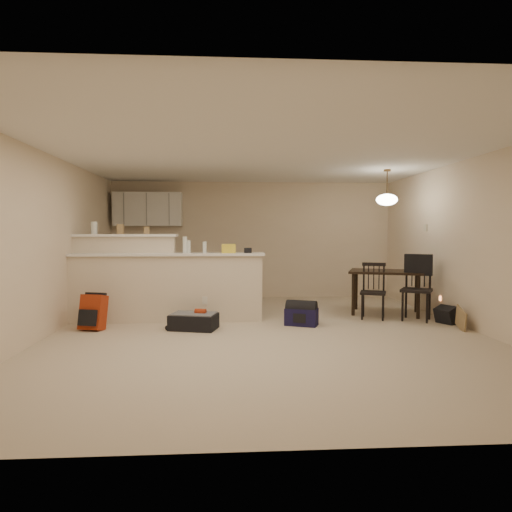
{
  "coord_description": "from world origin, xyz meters",
  "views": [
    {
      "loc": [
        -0.55,
        -6.37,
        1.42
      ],
      "look_at": [
        -0.1,
        0.7,
        1.05
      ],
      "focal_mm": 32.0,
      "sensor_mm": 36.0,
      "label": 1
    }
  ],
  "objects": [
    {
      "name": "room",
      "position": [
        0.0,
        0.0,
        1.25
      ],
      "size": [
        7.0,
        7.02,
        2.5
      ],
      "color": "#C1AF95",
      "rests_on": "ground"
    },
    {
      "name": "breakfast_bar",
      "position": [
        -1.76,
        0.98,
        0.61
      ],
      "size": [
        3.08,
        0.58,
        1.39
      ],
      "color": "beige",
      "rests_on": "ground"
    },
    {
      "name": "upper_cabinets",
      "position": [
        -2.2,
        3.32,
        1.9
      ],
      "size": [
        1.4,
        0.34,
        0.7
      ],
      "primitive_type": "cube",
      "color": "white",
      "rests_on": "room"
    },
    {
      "name": "kitchen_counter",
      "position": [
        -2.0,
        3.19,
        0.45
      ],
      "size": [
        1.8,
        0.6,
        0.9
      ],
      "primitive_type": "cube",
      "color": "white",
      "rests_on": "ground"
    },
    {
      "name": "thermostat",
      "position": [
        2.98,
        1.55,
        1.5
      ],
      "size": [
        0.02,
        0.12,
        0.12
      ],
      "primitive_type": "cube",
      "color": "beige",
      "rests_on": "room"
    },
    {
      "name": "jar",
      "position": [
        -2.69,
        1.12,
        1.49
      ],
      "size": [
        0.1,
        0.1,
        0.2
      ],
      "primitive_type": "cylinder",
      "color": "silver",
      "rests_on": "breakfast_bar"
    },
    {
      "name": "cereal_box",
      "position": [
        -2.27,
        1.12,
        1.47
      ],
      "size": [
        0.1,
        0.07,
        0.16
      ],
      "primitive_type": "cube",
      "color": "#9A7B4F",
      "rests_on": "breakfast_bar"
    },
    {
      "name": "small_box",
      "position": [
        -1.85,
        1.12,
        1.45
      ],
      "size": [
        0.08,
        0.06,
        0.12
      ],
      "primitive_type": "cube",
      "color": "#9A7B4F",
      "rests_on": "breakfast_bar"
    },
    {
      "name": "bottle_a",
      "position": [
        -1.22,
        0.9,
        1.22
      ],
      "size": [
        0.07,
        0.07,
        0.26
      ],
      "primitive_type": "cylinder",
      "color": "silver",
      "rests_on": "breakfast_bar"
    },
    {
      "name": "bottle_b",
      "position": [
        -0.91,
        0.9,
        1.18
      ],
      "size": [
        0.06,
        0.06,
        0.18
      ],
      "primitive_type": "cylinder",
      "color": "silver",
      "rests_on": "breakfast_bar"
    },
    {
      "name": "bag_lump",
      "position": [
        -0.53,
        0.9,
        1.16
      ],
      "size": [
        0.22,
        0.18,
        0.14
      ],
      "primitive_type": "cube",
      "color": "#9A7B4F",
      "rests_on": "breakfast_bar"
    },
    {
      "name": "pouch",
      "position": [
        -0.22,
        0.9,
        1.13
      ],
      "size": [
        0.12,
        0.1,
        0.08
      ],
      "primitive_type": "cube",
      "color": "#9A7B4F",
      "rests_on": "breakfast_bar"
    },
    {
      "name": "extra_item_x",
      "position": [
        -1.16,
        0.9,
        1.19
      ],
      "size": [
        0.06,
        0.06,
        0.2
      ],
      "primitive_type": "cylinder",
      "color": "silver",
      "rests_on": "breakfast_bar"
    },
    {
      "name": "dining_table",
      "position": [
        2.2,
        1.35,
        0.66
      ],
      "size": [
        1.41,
        1.17,
        0.76
      ],
      "rotation": [
        0.0,
        0.0,
        -0.35
      ],
      "color": "black",
      "rests_on": "ground"
    },
    {
      "name": "pendant_lamp",
      "position": [
        2.2,
        1.35,
        1.99
      ],
      "size": [
        0.36,
        0.36,
        0.62
      ],
      "color": "brown",
      "rests_on": "room"
    },
    {
      "name": "dining_chair_near",
      "position": [
        1.84,
        0.91,
        0.46
      ],
      "size": [
        0.51,
        0.5,
        0.91
      ],
      "primitive_type": null,
      "rotation": [
        0.0,
        0.0,
        -0.36
      ],
      "color": "black",
      "rests_on": "ground"
    },
    {
      "name": "dining_chair_far",
      "position": [
        2.49,
        0.73,
        0.52
      ],
      "size": [
        0.61,
        0.6,
        1.04
      ],
      "primitive_type": null,
      "rotation": [
        0.0,
        0.0,
        -0.53
      ],
      "color": "black",
      "rests_on": "ground"
    },
    {
      "name": "suitcase",
      "position": [
        -1.04,
        0.28,
        0.11
      ],
      "size": [
        0.75,
        0.58,
        0.22
      ],
      "primitive_type": "cube",
      "rotation": [
        0.0,
        0.0,
        -0.25
      ],
      "color": "black",
      "rests_on": "ground"
    },
    {
      "name": "red_backpack",
      "position": [
        -2.5,
        0.35,
        0.25
      ],
      "size": [
        0.38,
        0.3,
        0.51
      ],
      "primitive_type": "cube",
      "rotation": [
        0.0,
        0.0,
        -0.28
      ],
      "color": "#A32E12",
      "rests_on": "ground"
    },
    {
      "name": "navy_duffel",
      "position": [
        0.58,
        0.46,
        0.13
      ],
      "size": [
        0.54,
        0.42,
        0.26
      ],
      "primitive_type": "cube",
      "rotation": [
        0.0,
        0.0,
        -0.39
      ],
      "color": "#151137",
      "rests_on": "ground"
    },
    {
      "name": "black_daypack",
      "position": [
        2.85,
        0.44,
        0.13
      ],
      "size": [
        0.32,
        0.36,
        0.26
      ],
      "primitive_type": "cube",
      "rotation": [
        0.0,
        0.0,
        2.03
      ],
      "color": "black",
      "rests_on": "ground"
    },
    {
      "name": "cardboard_sheet",
      "position": [
        2.85,
        0.0,
        0.16
      ],
      "size": [
        0.09,
        0.41,
        0.31
      ],
      "primitive_type": "cube",
      "rotation": [
        0.0,
        0.0,
        1.4
      ],
      "color": "#9A7B4F",
      "rests_on": "ground"
    }
  ]
}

